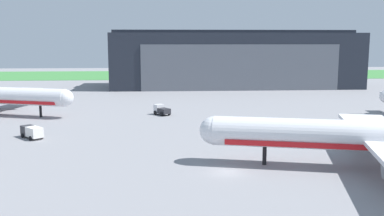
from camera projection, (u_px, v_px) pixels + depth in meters
The scene contains 6 objects.
ground_plane at pixel (228, 172), 55.74m from camera, with size 440.00×440.00×0.00m, color gray.
grass_field_strip at pixel (180, 75), 215.99m from camera, with size 440.00×56.00×0.08m, color #3F8640.
maintenance_hangar at pixel (234, 60), 159.65m from camera, with size 88.78×29.00×20.75m.
airliner_near_left at pixel (383, 138), 55.88m from camera, with size 46.30×38.26×13.42m.
ops_van at pixel (32, 132), 75.04m from camera, with size 4.81×5.10×2.07m.
baggage_tug at pixel (162, 110), 98.78m from camera, with size 4.02×4.57×2.30m.
Camera 1 is at (-8.20, -53.37, 16.79)m, focal length 40.38 mm.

